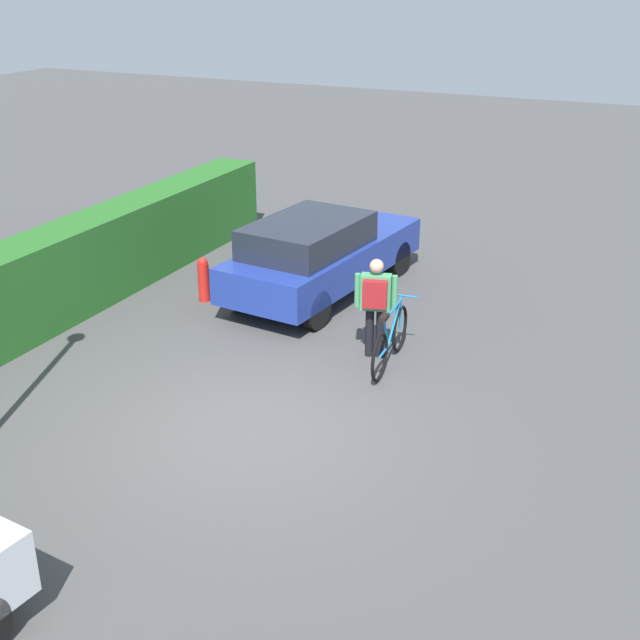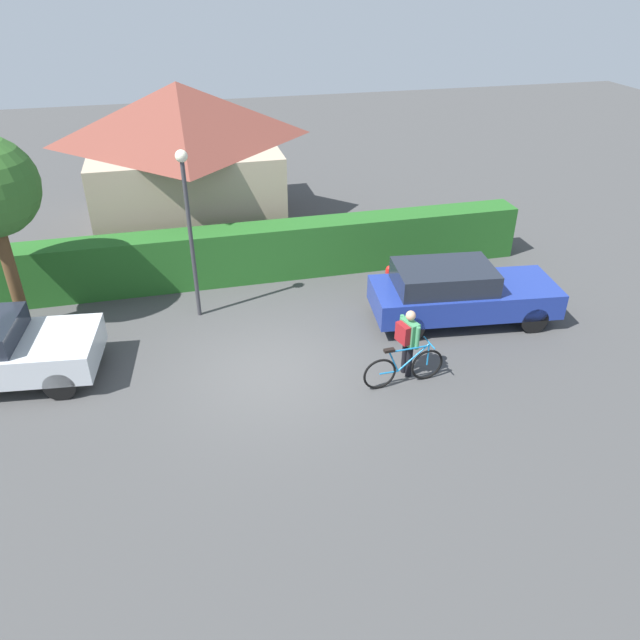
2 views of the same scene
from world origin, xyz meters
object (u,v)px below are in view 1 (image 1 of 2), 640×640
at_px(bicycle, 390,340).
at_px(person_rider, 376,300).
at_px(parked_car_far, 320,253).
at_px(fire_hydrant, 204,279).

bearing_deg(bicycle, person_rider, 62.50).
height_order(parked_car_far, fire_hydrant, parked_car_far).
distance_m(parked_car_far, bicycle, 3.11).
xyz_separation_m(person_rider, fire_hydrant, (0.87, 3.59, -0.53)).
height_order(bicycle, fire_hydrant, bicycle).
height_order(parked_car_far, bicycle, parked_car_far).
height_order(parked_car_far, person_rider, person_rider).
relative_size(bicycle, fire_hydrant, 2.23).
bearing_deg(fire_hydrant, parked_car_far, -56.09).
bearing_deg(parked_car_far, fire_hydrant, 123.91).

